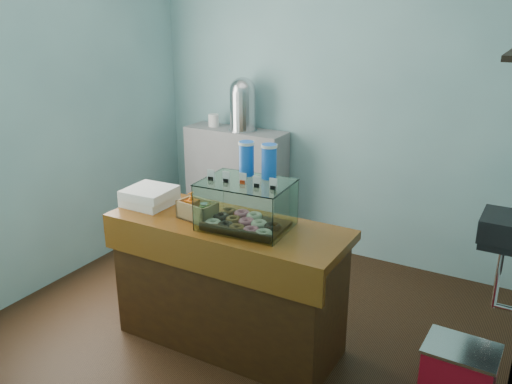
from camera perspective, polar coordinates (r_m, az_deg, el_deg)
The scene contains 9 objects.
ground at distance 4.12m, azimuth -0.90°, elevation -13.65°, with size 3.50×3.50×0.00m, color black.
room_shell at distance 3.49m, azimuth -0.61°, elevation 10.47°, with size 3.54×3.04×2.82m.
counter at distance 3.70m, azimuth -2.96°, elevation -9.55°, with size 1.60×0.60×0.90m.
back_shelf at distance 5.33m, azimuth -2.08°, elevation 0.83°, with size 1.00×0.32×1.10m, color gray.
display_case at distance 3.40m, azimuth -0.87°, elevation -0.87°, with size 0.58×0.44×0.52m.
condiment_crate at distance 3.56m, azimuth -6.27°, elevation -1.86°, with size 0.27×0.19×0.18m.
pastry_boxes at distance 3.85m, azimuth -11.14°, elevation -0.45°, with size 0.33×0.33×0.12m.
coffee_urn at distance 5.07m, azimuth -1.40°, elevation 9.36°, with size 0.27×0.27×0.50m.
red_cooler at distance 3.56m, azimuth 20.53°, elevation -17.45°, with size 0.42×0.33×0.36m.
Camera 1 is at (1.76, -2.97, 2.25)m, focal length 38.00 mm.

